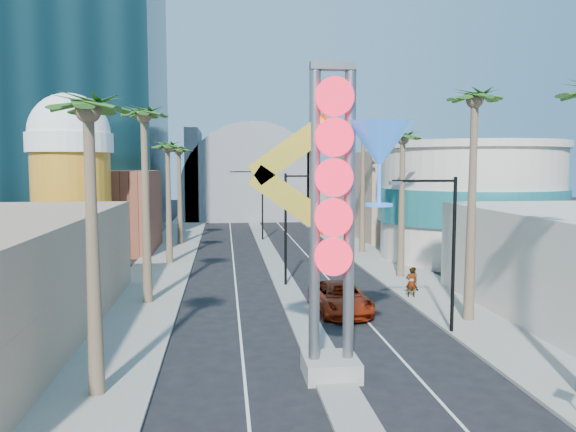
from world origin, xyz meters
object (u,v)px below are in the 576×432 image
object	(u,v)px
pedestrian_a	(411,282)
pedestrian_b	(413,279)
red_pickup	(340,298)
neon_sign	(353,197)

from	to	relation	value
pedestrian_a	pedestrian_b	xyz separation A→B (m)	(0.74, 1.81, -0.16)
red_pickup	pedestrian_b	bearing A→B (deg)	34.30
pedestrian_a	pedestrian_b	world-z (taller)	pedestrian_a
neon_sign	pedestrian_b	distance (m)	17.34
pedestrian_a	neon_sign	bearing A→B (deg)	75.21
neon_sign	pedestrian_a	distance (m)	15.49
neon_sign	pedestrian_b	world-z (taller)	neon_sign
red_pickup	pedestrian_a	bearing A→B (deg)	24.24
pedestrian_b	pedestrian_a	bearing A→B (deg)	79.02
red_pickup	pedestrian_b	size ratio (longest dim) A/B	3.93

